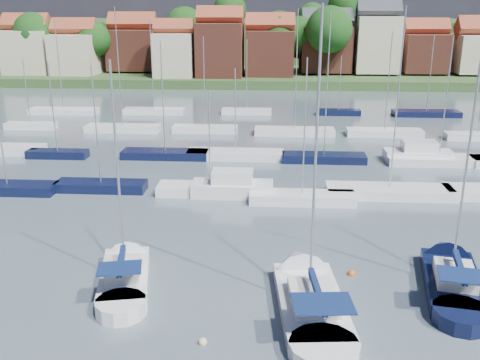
{
  "coord_description": "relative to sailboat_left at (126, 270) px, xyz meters",
  "views": [
    {
      "loc": [
        -1.81,
        -23.63,
        15.56
      ],
      "look_at": [
        -4.27,
        14.0,
        3.37
      ],
      "focal_mm": 40.0,
      "sensor_mm": 36.0,
      "label": 1
    }
  ],
  "objects": [
    {
      "name": "sailboat_navy",
      "position": [
        19.51,
        0.87,
        -0.0
      ],
      "size": [
        4.95,
        11.73,
        15.78
      ],
      "rotation": [
        0.0,
        0.0,
        1.4
      ],
      "color": "black",
      "rests_on": "ground"
    },
    {
      "name": "buoy_c",
      "position": [
        5.57,
        -6.63,
        -0.36
      ],
      "size": [
        0.43,
        0.43,
        0.43
      ],
      "primitive_type": "sphere",
      "color": "beige",
      "rests_on": "ground"
    },
    {
      "name": "buoy_e",
      "position": [
        13.72,
        0.92,
        -0.36
      ],
      "size": [
        0.46,
        0.46,
        0.46
      ],
      "primitive_type": "sphere",
      "color": "#D85914",
      "rests_on": "ground"
    },
    {
      "name": "sailboat_centre",
      "position": [
        10.82,
        -1.68,
        -0.01
      ],
      "size": [
        4.5,
        12.96,
        17.2
      ],
      "rotation": [
        0.0,
        0.0,
        1.66
      ],
      "color": "white",
      "rests_on": "ground"
    },
    {
      "name": "ground",
      "position": [
        10.64,
        34.93,
        -0.36
      ],
      "size": [
        260.0,
        260.0,
        0.0
      ],
      "primitive_type": "plane",
      "color": "#43535B",
      "rests_on": "ground"
    },
    {
      "name": "sailboat_left",
      "position": [
        0.0,
        0.0,
        0.0
      ],
      "size": [
        4.8,
        10.66,
        14.09
      ],
      "rotation": [
        0.0,
        0.0,
        1.78
      ],
      "color": "white",
      "rests_on": "ground"
    },
    {
      "name": "far_shore_town",
      "position": [
        12.87,
        127.6,
        4.25
      ],
      "size": [
        212.46,
        90.0,
        22.27
      ],
      "color": "#39562B",
      "rests_on": "ground"
    },
    {
      "name": "marina_field",
      "position": [
        12.55,
        30.08,
        0.07
      ],
      "size": [
        79.62,
        41.41,
        15.93
      ],
      "color": "white",
      "rests_on": "ground"
    }
  ]
}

